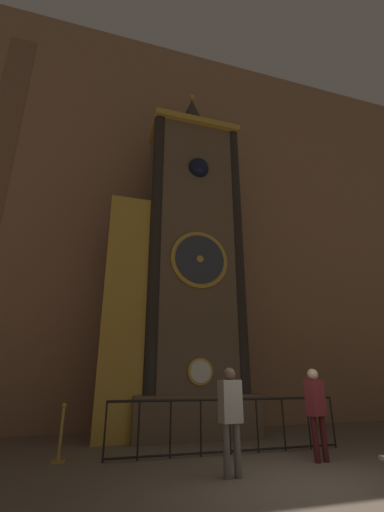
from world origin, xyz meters
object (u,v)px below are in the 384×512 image
Objects in this scene: stanchion_post at (60,443)px; visitor_far at (316,404)px; clock_tower at (181,266)px; visitor_near at (230,410)px.

visitor_far is at bearing -16.71° from stanchion_post.
visitor_far is (1.80, -3.27, -3.61)m from clock_tower.
visitor_far reaches higher than stanchion_post.
clock_tower is 5.42m from stanchion_post.
clock_tower is 6.96× the size of visitor_far.
visitor_far is at bearing 7.87° from visitor_near.
clock_tower reaches higher than visitor_near.
visitor_far is at bearing -61.10° from clock_tower.
clock_tower is at bearing 34.44° from stanchion_post.
visitor_near is 1.00× the size of visitor_far.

